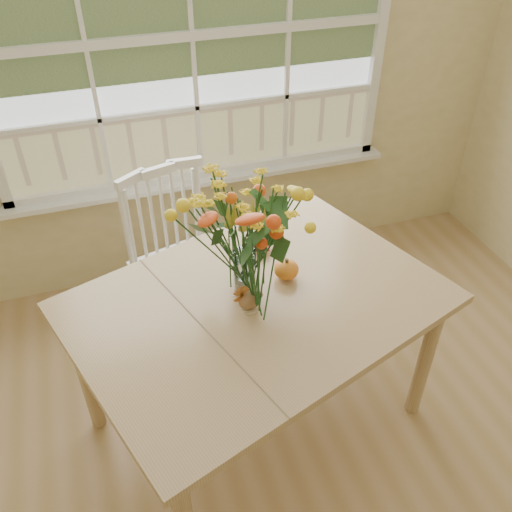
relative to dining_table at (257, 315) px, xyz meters
name	(u,v)px	position (x,y,z in m)	size (l,w,h in m)	color
wall_back	(193,71)	(0.07, 1.35, 0.62)	(4.00, 0.02, 2.70)	#CDC083
window	(192,39)	(0.07, 1.31, 0.81)	(2.42, 0.12, 1.74)	silver
dining_table	(257,315)	(0.00, 0.00, 0.00)	(1.80, 1.53, 0.82)	tan
windsor_chair	(176,252)	(-0.22, 0.76, -0.15)	(0.58, 0.57, 1.03)	white
flower_vase	(244,230)	(-0.04, 0.07, 0.42)	(0.45, 0.45, 0.54)	white
pumpkin	(286,270)	(0.17, 0.09, 0.14)	(0.11, 0.11, 0.09)	orange
turkey_figurine	(249,301)	(-0.05, -0.05, 0.14)	(0.10, 0.08, 0.12)	#CCB78C
dark_gourd	(259,245)	(0.12, 0.32, 0.13)	(0.13, 0.11, 0.07)	#38160F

